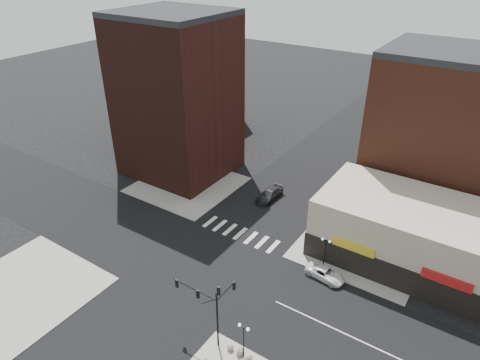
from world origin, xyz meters
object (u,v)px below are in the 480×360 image
Objects in this scene: traffic_signal at (211,302)px; street_lamp_ne at (325,246)px; dark_sedan_north at (270,194)px; white_suv at (325,273)px; street_lamp_se_a at (244,334)px.

traffic_signal reaches higher than street_lamp_ne.
street_lamp_ne reaches higher than dark_sedan_north.
dark_sedan_north is at bearing 57.59° from white_suv.
street_lamp_se_a is 1.00× the size of street_lamp_ne.
traffic_signal is 16.62m from street_lamp_ne.
street_lamp_se_a and street_lamp_ne have the same top height.
white_suv is at bearing -36.07° from dark_sedan_north.
street_lamp_se_a is at bearing -61.62° from dark_sedan_north.
street_lamp_ne is at bearing 73.25° from traffic_signal.
white_suv is at bearing 82.35° from street_lamp_se_a.
street_lamp_se_a is (3.76, -0.17, -1.67)m from traffic_signal.
dark_sedan_north is at bearing 115.22° from street_lamp_se_a.
traffic_signal is 1.66× the size of white_suv.
traffic_signal is 1.42× the size of dark_sedan_north.
white_suv is at bearing -57.72° from street_lamp_ne.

